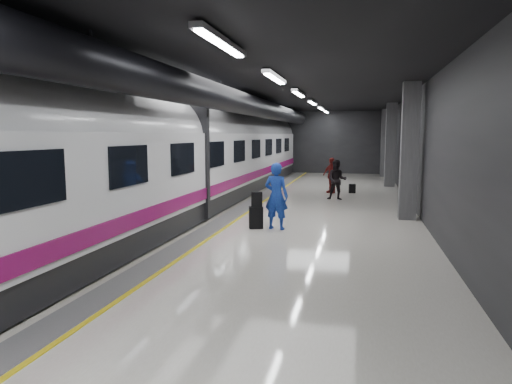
# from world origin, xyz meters

# --- Properties ---
(ground) EXTENTS (40.00, 40.00, 0.00)m
(ground) POSITION_xyz_m (0.00, 0.00, 0.00)
(ground) COLOR silver
(ground) RESTS_ON ground
(platform_hall) EXTENTS (10.02, 40.02, 4.51)m
(platform_hall) POSITION_xyz_m (-0.29, 0.96, 3.54)
(platform_hall) COLOR black
(platform_hall) RESTS_ON ground
(train) EXTENTS (3.05, 38.00, 4.05)m
(train) POSITION_xyz_m (-3.25, -0.00, 2.07)
(train) COLOR black
(train) RESTS_ON ground
(traveler_main) EXTENTS (0.80, 0.61, 1.99)m
(traveler_main) POSITION_xyz_m (0.59, -0.62, 1.00)
(traveler_main) COLOR #174FB3
(traveler_main) RESTS_ON ground
(suitcase_main) EXTENTS (0.47, 0.38, 0.66)m
(suitcase_main) POSITION_xyz_m (-0.02, -0.67, 0.33)
(suitcase_main) COLOR black
(suitcase_main) RESTS_ON ground
(shoulder_bag) EXTENTS (0.36, 0.24, 0.44)m
(shoulder_bag) POSITION_xyz_m (0.00, -0.66, 0.88)
(shoulder_bag) COLOR black
(shoulder_bag) RESTS_ON suitcase_main
(traveler_far_a) EXTENTS (0.85, 0.67, 1.73)m
(traveler_far_a) POSITION_xyz_m (2.02, 6.04, 0.87)
(traveler_far_a) COLOR black
(traveler_far_a) RESTS_ON ground
(traveler_far_b) EXTENTS (1.06, 0.92, 1.71)m
(traveler_far_b) POSITION_xyz_m (1.64, 8.40, 0.86)
(traveler_far_b) COLOR maroon
(traveler_far_b) RESTS_ON ground
(suitcase_far) EXTENTS (0.34, 0.26, 0.44)m
(suitcase_far) POSITION_xyz_m (2.63, 8.54, 0.22)
(suitcase_far) COLOR black
(suitcase_far) RESTS_ON ground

